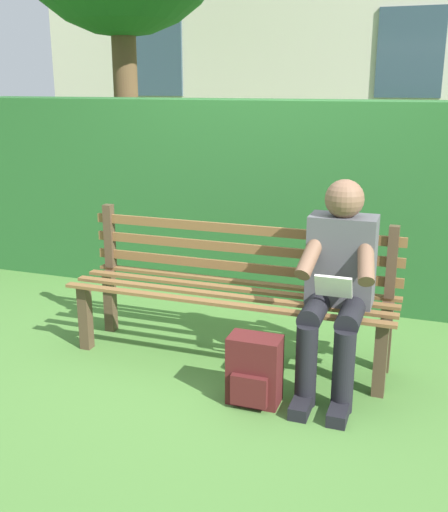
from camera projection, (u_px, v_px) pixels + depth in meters
The scene contains 5 objects.
ground at pixel (229, 358), 3.86m from camera, with size 60.00×60.00×0.00m, color #477533.
park_bench at pixel (233, 286), 3.80m from camera, with size 2.05×0.48×0.90m.
person_seated at pixel (337, 280), 3.38m from camera, with size 0.44×0.73×1.19m.
hedge_backdrop at pixel (265, 195), 4.96m from camera, with size 5.45×0.68×1.62m.
backpack at pixel (254, 371), 3.29m from camera, with size 0.29×0.24×0.39m.
Camera 1 is at (-1.14, 3.34, 1.71)m, focal length 42.22 mm.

